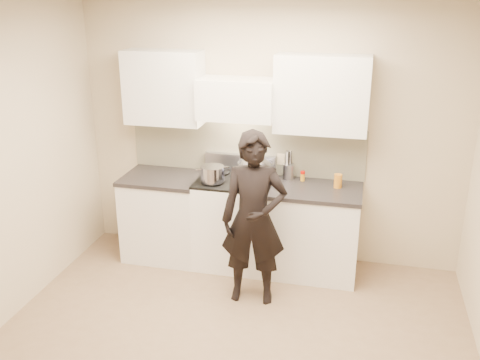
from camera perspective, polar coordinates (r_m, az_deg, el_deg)
name	(u,v)px	position (r m, az deg, el deg)	size (l,w,h in m)	color
ground_plane	(228,347)	(4.63, -1.27, -17.34)	(4.00, 4.00, 0.00)	#866D53
room_shell	(231,148)	(4.23, -0.92, 3.40)	(4.04, 3.54, 2.70)	#C1AD91
stove	(234,221)	(5.64, -0.60, -4.42)	(0.76, 0.65, 0.96)	white
counter_right	(313,230)	(5.52, 7.83, -5.34)	(0.92, 0.67, 0.92)	white
counter_left	(165,215)	(5.87, -8.03, -3.77)	(0.82, 0.67, 0.92)	white
wok	(255,167)	(5.47, 1.66, 1.38)	(0.37, 0.46, 0.30)	#A2A4B9
stock_pot	(212,174)	(5.34, -2.96, 0.66)	(0.32, 0.32, 0.16)	#A2A4B9
utensil_crock	(288,170)	(5.54, 5.18, 1.03)	(0.11, 0.11, 0.30)	#A3A4B4
spice_jar	(303,176)	(5.51, 6.70, 0.43)	(0.05, 0.05, 0.10)	orange
oil_glass	(338,181)	(5.37, 10.41, -0.10)	(0.08, 0.08, 0.14)	#C47419
person	(254,219)	(4.85, 1.49, -4.20)	(0.60, 0.39, 1.63)	black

